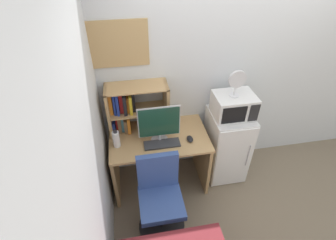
{
  "coord_description": "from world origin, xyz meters",
  "views": [
    {
      "loc": [
        -1.27,
        -2.49,
        2.69
      ],
      "look_at": [
        -0.89,
        -0.37,
        1.03
      ],
      "focal_mm": 27.22,
      "sensor_mm": 36.0,
      "label": 1
    }
  ],
  "objects_px": {
    "monitor": "(159,124)",
    "microwave": "(234,106)",
    "wall_corkboard": "(119,44)",
    "keyboard": "(162,144)",
    "desk_fan": "(237,81)",
    "hutch_bookshelf": "(129,107)",
    "water_bottle": "(116,139)",
    "desk_chair": "(160,200)",
    "mini_fridge": "(226,145)",
    "computer_mouse": "(190,139)"
  },
  "relations": [
    {
      "from": "keyboard",
      "to": "desk_fan",
      "type": "relative_size",
      "value": 1.3
    },
    {
      "from": "hutch_bookshelf",
      "to": "keyboard",
      "type": "bearing_deg",
      "value": -47.91
    },
    {
      "from": "monitor",
      "to": "wall_corkboard",
      "type": "height_order",
      "value": "wall_corkboard"
    },
    {
      "from": "desk_chair",
      "to": "desk_fan",
      "type": "bearing_deg",
      "value": 33.65
    },
    {
      "from": "water_bottle",
      "to": "desk_fan",
      "type": "height_order",
      "value": "desk_fan"
    },
    {
      "from": "water_bottle",
      "to": "mini_fridge",
      "type": "relative_size",
      "value": 0.23
    },
    {
      "from": "desk_fan",
      "to": "microwave",
      "type": "bearing_deg",
      "value": 17.25
    },
    {
      "from": "keyboard",
      "to": "desk_chair",
      "type": "relative_size",
      "value": 0.42
    },
    {
      "from": "microwave",
      "to": "desk_fan",
      "type": "height_order",
      "value": "desk_fan"
    },
    {
      "from": "desk_fan",
      "to": "hutch_bookshelf",
      "type": "bearing_deg",
      "value": 171.71
    },
    {
      "from": "keyboard",
      "to": "microwave",
      "type": "height_order",
      "value": "microwave"
    },
    {
      "from": "keyboard",
      "to": "computer_mouse",
      "type": "height_order",
      "value": "computer_mouse"
    },
    {
      "from": "water_bottle",
      "to": "microwave",
      "type": "xyz_separation_m",
      "value": [
        1.33,
        0.12,
        0.19
      ]
    },
    {
      "from": "hutch_bookshelf",
      "to": "desk_fan",
      "type": "height_order",
      "value": "desk_fan"
    },
    {
      "from": "mini_fridge",
      "to": "wall_corkboard",
      "type": "relative_size",
      "value": 1.61
    },
    {
      "from": "water_bottle",
      "to": "microwave",
      "type": "bearing_deg",
      "value": 4.99
    },
    {
      "from": "monitor",
      "to": "desk_fan",
      "type": "height_order",
      "value": "desk_fan"
    },
    {
      "from": "monitor",
      "to": "desk_fan",
      "type": "xyz_separation_m",
      "value": [
        0.85,
        0.1,
        0.37
      ]
    },
    {
      "from": "keyboard",
      "to": "water_bottle",
      "type": "bearing_deg",
      "value": 171.94
    },
    {
      "from": "water_bottle",
      "to": "wall_corkboard",
      "type": "bearing_deg",
      "value": 70.35
    },
    {
      "from": "hutch_bookshelf",
      "to": "wall_corkboard",
      "type": "bearing_deg",
      "value": 103.46
    },
    {
      "from": "water_bottle",
      "to": "mini_fridge",
      "type": "xyz_separation_m",
      "value": [
        1.33,
        0.11,
        -0.41
      ]
    },
    {
      "from": "mini_fridge",
      "to": "microwave",
      "type": "distance_m",
      "value": 0.6
    },
    {
      "from": "keyboard",
      "to": "wall_corkboard",
      "type": "bearing_deg",
      "value": 126.25
    },
    {
      "from": "keyboard",
      "to": "desk_fan",
      "type": "height_order",
      "value": "desk_fan"
    },
    {
      "from": "hutch_bookshelf",
      "to": "wall_corkboard",
      "type": "xyz_separation_m",
      "value": [
        -0.03,
        0.12,
        0.67
      ]
    },
    {
      "from": "monitor",
      "to": "wall_corkboard",
      "type": "bearing_deg",
      "value": 129.75
    },
    {
      "from": "monitor",
      "to": "water_bottle",
      "type": "height_order",
      "value": "monitor"
    },
    {
      "from": "computer_mouse",
      "to": "microwave",
      "type": "relative_size",
      "value": 0.24
    },
    {
      "from": "monitor",
      "to": "desk_fan",
      "type": "relative_size",
      "value": 1.5
    },
    {
      "from": "desk_chair",
      "to": "monitor",
      "type": "bearing_deg",
      "value": 81.31
    },
    {
      "from": "wall_corkboard",
      "to": "microwave",
      "type": "bearing_deg",
      "value": -13.2
    },
    {
      "from": "computer_mouse",
      "to": "monitor",
      "type": "bearing_deg",
      "value": 170.39
    },
    {
      "from": "water_bottle",
      "to": "wall_corkboard",
      "type": "xyz_separation_m",
      "value": [
        0.14,
        0.4,
        0.87
      ]
    },
    {
      "from": "hutch_bookshelf",
      "to": "mini_fridge",
      "type": "relative_size",
      "value": 0.72
    },
    {
      "from": "computer_mouse",
      "to": "microwave",
      "type": "distance_m",
      "value": 0.62
    },
    {
      "from": "computer_mouse",
      "to": "desk_chair",
      "type": "height_order",
      "value": "desk_chair"
    },
    {
      "from": "keyboard",
      "to": "desk_chair",
      "type": "xyz_separation_m",
      "value": [
        -0.09,
        -0.44,
        -0.38
      ]
    },
    {
      "from": "monitor",
      "to": "mini_fridge",
      "type": "relative_size",
      "value": 0.48
    },
    {
      "from": "monitor",
      "to": "computer_mouse",
      "type": "bearing_deg",
      "value": -9.61
    },
    {
      "from": "keyboard",
      "to": "microwave",
      "type": "distance_m",
      "value": 0.91
    },
    {
      "from": "hutch_bookshelf",
      "to": "desk_fan",
      "type": "distance_m",
      "value": 1.19
    },
    {
      "from": "keyboard",
      "to": "water_bottle",
      "type": "height_order",
      "value": "water_bottle"
    },
    {
      "from": "monitor",
      "to": "keyboard",
      "type": "xyz_separation_m",
      "value": [
        0.02,
        -0.07,
        -0.23
      ]
    },
    {
      "from": "hutch_bookshelf",
      "to": "monitor",
      "type": "relative_size",
      "value": 1.48
    },
    {
      "from": "monitor",
      "to": "microwave",
      "type": "height_order",
      "value": "monitor"
    },
    {
      "from": "hutch_bookshelf",
      "to": "desk_chair",
      "type": "bearing_deg",
      "value": -74.49
    },
    {
      "from": "microwave",
      "to": "monitor",
      "type": "bearing_deg",
      "value": -172.75
    },
    {
      "from": "mini_fridge",
      "to": "microwave",
      "type": "relative_size",
      "value": 2.08
    },
    {
      "from": "keyboard",
      "to": "hutch_bookshelf",
      "type": "bearing_deg",
      "value": 132.09
    }
  ]
}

